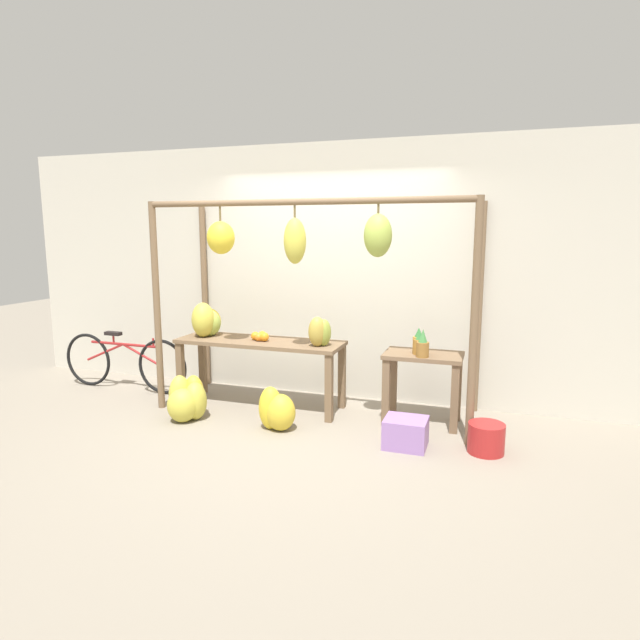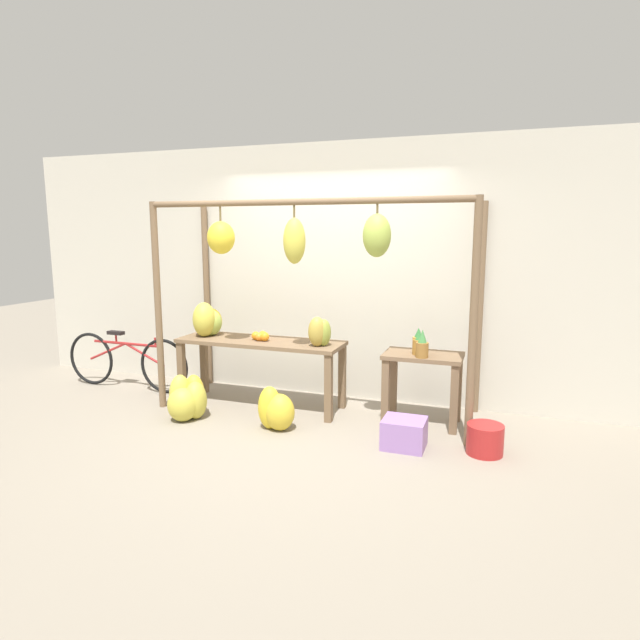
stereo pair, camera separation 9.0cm
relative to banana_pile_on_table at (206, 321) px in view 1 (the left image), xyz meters
name	(u,v)px [view 1 (the left image)]	position (x,y,z in m)	size (l,w,h in m)	color
ground_plane	(289,435)	(1.24, -0.71, -0.88)	(20.00, 20.00, 0.00)	gray
shop_wall_back	(333,272)	(1.24, 0.64, 0.52)	(8.00, 0.08, 2.80)	beige
stall_awning	(304,262)	(1.22, -0.22, 0.68)	(3.23, 1.11, 2.15)	brown
display_table_main	(260,350)	(0.65, -0.02, -0.27)	(1.77, 0.55, 0.72)	brown
display_table_side	(423,372)	(2.35, 0.02, -0.37)	(0.74, 0.46, 0.69)	brown
banana_pile_on_table	(206,321)	(0.00, 0.00, 0.00)	(0.37, 0.43, 0.37)	#9EB247
orange_pile	(260,336)	(0.67, -0.04, -0.12)	(0.21, 0.19, 0.10)	orange
pineapple_cluster	(420,344)	(2.33, -0.05, -0.08)	(0.17, 0.25, 0.26)	olive
banana_pile_ground_left	(188,400)	(0.13, -0.62, -0.69)	(0.45, 0.49, 0.44)	gold
banana_pile_ground_right	(276,410)	(1.08, -0.61, -0.69)	(0.37, 0.26, 0.41)	gold
fruit_crate_white	(406,433)	(2.30, -0.62, -0.75)	(0.36, 0.31, 0.25)	#9970B7
blue_bucket	(486,438)	(2.97, -0.53, -0.75)	(0.31, 0.31, 0.26)	#AD2323
parked_bicycle	(124,362)	(-1.13, 0.02, -0.54)	(1.70, 0.08, 0.69)	black
papaya_pile	(320,332)	(1.34, -0.07, -0.02)	(0.26, 0.34, 0.30)	#93A33D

